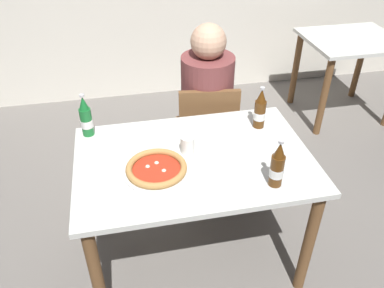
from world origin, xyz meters
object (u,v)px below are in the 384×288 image
at_px(dining_table_background, 349,55).
at_px(paper_cup, 188,145).
at_px(dining_table_main, 194,175).
at_px(diner_seated, 207,115).
at_px(beer_bottle_center, 277,166).
at_px(beer_bottle_left, 86,118).
at_px(pizza_margherita_near, 156,169).
at_px(beer_bottle_right, 260,110).
at_px(napkin_with_cutlery, 225,141).
at_px(chair_behind_table, 207,132).

distance_m(dining_table_background, paper_cup, 2.18).
distance_m(dining_table_main, diner_seated, 0.70).
bearing_deg(diner_seated, beer_bottle_center, -83.83).
distance_m(dining_table_main, beer_bottle_left, 0.66).
height_order(pizza_margherita_near, beer_bottle_right, beer_bottle_right).
bearing_deg(diner_seated, paper_cup, -112.26).
bearing_deg(beer_bottle_left, beer_bottle_center, -35.06).
distance_m(diner_seated, pizza_margherita_near, 0.87).
bearing_deg(pizza_margherita_near, diner_seated, 59.94).
xyz_separation_m(dining_table_main, napkin_with_cutlery, (0.19, 0.11, 0.12)).
bearing_deg(beer_bottle_right, beer_bottle_left, 173.29).
bearing_deg(beer_bottle_left, dining_table_main, -31.78).
relative_size(dining_table_main, napkin_with_cutlery, 6.06).
xyz_separation_m(beer_bottle_left, napkin_with_cutlery, (0.72, -0.22, -0.10)).
height_order(chair_behind_table, beer_bottle_center, beer_bottle_center).
height_order(dining_table_main, diner_seated, diner_seated).
relative_size(dining_table_main, dining_table_background, 1.50).
distance_m(beer_bottle_right, paper_cup, 0.47).
relative_size(diner_seated, beer_bottle_left, 4.89).
bearing_deg(dining_table_main, beer_bottle_center, -39.83).
distance_m(beer_bottle_left, paper_cup, 0.58).
bearing_deg(beer_bottle_left, pizza_margherita_near, -51.21).
relative_size(diner_seated, beer_bottle_right, 4.89).
relative_size(dining_table_background, napkin_with_cutlery, 4.04).
relative_size(diner_seated, napkin_with_cutlery, 6.10).
height_order(dining_table_background, napkin_with_cutlery, napkin_with_cutlery).
xyz_separation_m(dining_table_main, diner_seated, (0.23, 0.66, -0.05)).
bearing_deg(pizza_margherita_near, napkin_with_cutlery, 25.18).
relative_size(chair_behind_table, beer_bottle_left, 3.44).
distance_m(chair_behind_table, pizza_margherita_near, 0.86).
xyz_separation_m(pizza_margherita_near, paper_cup, (0.18, 0.13, 0.03)).
xyz_separation_m(chair_behind_table, beer_bottle_left, (-0.74, -0.28, 0.37)).
xyz_separation_m(diner_seated, napkin_with_cutlery, (-0.03, -0.55, 0.17)).
height_order(chair_behind_table, napkin_with_cutlery, chair_behind_table).
relative_size(diner_seated, dining_table_background, 1.51).
relative_size(chair_behind_table, beer_bottle_center, 3.44).
relative_size(dining_table_background, paper_cup, 8.42).
distance_m(chair_behind_table, beer_bottle_center, 0.96).
bearing_deg(beer_bottle_left, napkin_with_cutlery, -17.03).
bearing_deg(beer_bottle_center, dining_table_background, 50.46).
bearing_deg(beer_bottle_center, paper_cup, 137.15).
bearing_deg(dining_table_background, beer_bottle_right, -137.50).
relative_size(beer_bottle_center, beer_bottle_right, 1.00).
bearing_deg(dining_table_main, napkin_with_cutlery, 28.91).
relative_size(chair_behind_table, pizza_margherita_near, 2.63).
bearing_deg(dining_table_main, pizza_margherita_near, -158.60).
bearing_deg(chair_behind_table, dining_table_background, -144.98).
relative_size(dining_table_background, pizza_margherita_near, 2.47).
bearing_deg(beer_bottle_center, napkin_with_cutlery, 109.60).
bearing_deg(napkin_with_cutlery, diner_seated, 86.48).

